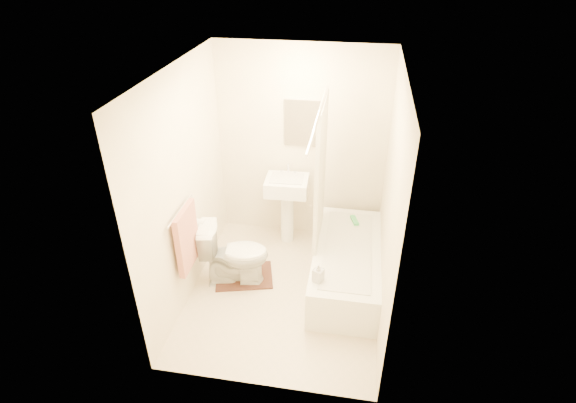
% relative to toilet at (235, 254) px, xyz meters
% --- Properties ---
extents(floor, '(2.40, 2.40, 0.00)m').
position_rel_toilet_xyz_m(floor, '(0.56, -0.10, -0.36)').
color(floor, beige).
rests_on(floor, ground).
extents(ceiling, '(2.40, 2.40, 0.00)m').
position_rel_toilet_xyz_m(ceiling, '(0.56, -0.10, 2.04)').
color(ceiling, white).
rests_on(ceiling, ground).
extents(wall_back, '(2.00, 0.02, 2.40)m').
position_rel_toilet_xyz_m(wall_back, '(0.56, 1.10, 0.84)').
color(wall_back, beige).
rests_on(wall_back, ground).
extents(wall_left, '(0.02, 2.40, 2.40)m').
position_rel_toilet_xyz_m(wall_left, '(-0.44, -0.10, 0.84)').
color(wall_left, beige).
rests_on(wall_left, ground).
extents(wall_right, '(0.02, 2.40, 2.40)m').
position_rel_toilet_xyz_m(wall_right, '(1.56, -0.10, 0.84)').
color(wall_right, beige).
rests_on(wall_right, ground).
extents(mirror, '(0.40, 0.03, 0.55)m').
position_rel_toilet_xyz_m(mirror, '(0.56, 1.08, 1.14)').
color(mirror, white).
rests_on(mirror, wall_back).
extents(curtain_rod, '(0.03, 1.70, 0.03)m').
position_rel_toilet_xyz_m(curtain_rod, '(0.86, -0.00, 1.64)').
color(curtain_rod, silver).
rests_on(curtain_rod, wall_back).
extents(shower_curtain, '(0.04, 0.80, 1.55)m').
position_rel_toilet_xyz_m(shower_curtain, '(0.86, 0.40, 0.86)').
color(shower_curtain, silver).
rests_on(shower_curtain, curtain_rod).
extents(towel_bar, '(0.02, 0.60, 0.02)m').
position_rel_toilet_xyz_m(towel_bar, '(-0.40, -0.35, 0.74)').
color(towel_bar, silver).
rests_on(towel_bar, wall_left).
extents(towel, '(0.06, 0.45, 0.66)m').
position_rel_toilet_xyz_m(towel, '(-0.37, -0.35, 0.42)').
color(towel, '#CC7266').
rests_on(towel, towel_bar).
extents(toilet_paper, '(0.11, 0.12, 0.12)m').
position_rel_toilet_xyz_m(toilet_paper, '(-0.37, 0.02, 0.34)').
color(toilet_paper, white).
rests_on(toilet_paper, wall_left).
extents(toilet, '(0.79, 0.53, 0.72)m').
position_rel_toilet_xyz_m(toilet, '(0.00, 0.00, 0.00)').
color(toilet, white).
rests_on(toilet, floor).
extents(sink, '(0.51, 0.42, 0.98)m').
position_rel_toilet_xyz_m(sink, '(0.43, 0.85, 0.13)').
color(sink, white).
rests_on(sink, floor).
extents(bathtub, '(0.71, 1.61, 0.45)m').
position_rel_toilet_xyz_m(bathtub, '(1.21, 0.18, -0.13)').
color(bathtub, white).
rests_on(bathtub, floor).
extents(bath_mat, '(0.73, 0.62, 0.02)m').
position_rel_toilet_xyz_m(bath_mat, '(0.07, 0.06, -0.35)').
color(bath_mat, '#4D2B22').
rests_on(bath_mat, floor).
extents(soap_bottle, '(0.12, 0.12, 0.20)m').
position_rel_toilet_xyz_m(soap_bottle, '(0.95, -0.39, 0.20)').
color(soap_bottle, white).
rests_on(soap_bottle, bathtub).
extents(scrub_brush, '(0.11, 0.20, 0.04)m').
position_rel_toilet_xyz_m(scrub_brush, '(1.26, 0.72, 0.11)').
color(scrub_brush, '#43B85C').
rests_on(scrub_brush, bathtub).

